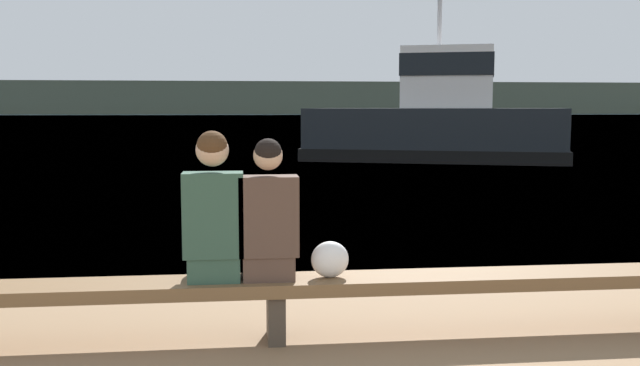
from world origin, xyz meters
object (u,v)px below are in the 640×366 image
object	(u,v)px
bench_main	(276,290)
person_right	(268,219)
tugboat_red	(437,125)
person_left	(213,213)
shopping_bag	(330,259)

from	to	relation	value
bench_main	person_right	xyz separation A→B (m)	(-0.05, 0.00, 0.50)
bench_main	tugboat_red	distance (m)	17.67
person_left	person_right	xyz separation A→B (m)	(0.38, 0.00, -0.04)
bench_main	shopping_bag	size ratio (longest dim) A/B	26.21
person_right	shopping_bag	world-z (taller)	person_right
shopping_bag	tugboat_red	size ratio (longest dim) A/B	0.03
person_right	tugboat_red	xyz separation A→B (m)	(5.89, 16.66, 0.23)
bench_main	shopping_bag	bearing A→B (deg)	0.09
shopping_bag	person_right	bearing A→B (deg)	-179.96
person_right	tugboat_red	bearing A→B (deg)	70.54
person_left	tugboat_red	size ratio (longest dim) A/B	0.12
bench_main	person_left	world-z (taller)	person_left
person_right	tugboat_red	size ratio (longest dim) A/B	0.12
person_right	tugboat_red	world-z (taller)	tugboat_red
person_left	shopping_bag	world-z (taller)	person_left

